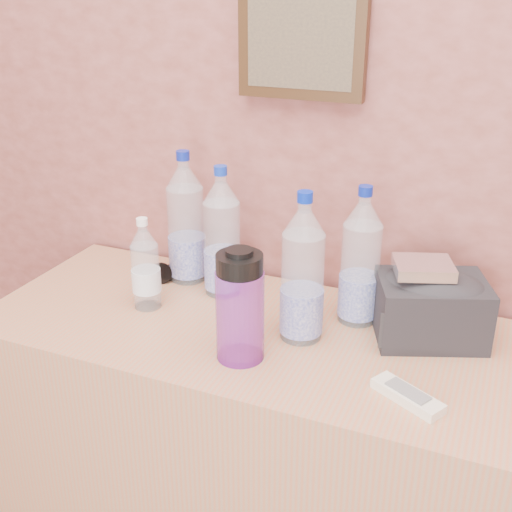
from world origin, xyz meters
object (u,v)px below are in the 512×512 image
at_px(sunglasses, 175,273).
at_px(foil_packet, 423,267).
at_px(nalgene_bottle, 240,306).
at_px(dresser, 256,465).
at_px(pet_large_b, 186,224).
at_px(toiletry_bag, 431,306).
at_px(ac_remote, 407,396).
at_px(pet_large_a, 222,238).
at_px(pet_large_d, 303,276).
at_px(pet_small, 146,269).
at_px(pet_large_c, 360,263).

xyz_separation_m(sunglasses, foil_packet, (0.64, -0.05, 0.15)).
bearing_deg(nalgene_bottle, dresser, 97.02).
relative_size(pet_large_b, toiletry_bag, 1.50).
height_order(sunglasses, ac_remote, sunglasses).
distance_m(pet_large_b, nalgene_bottle, 0.41).
distance_m(pet_large_a, foil_packet, 0.49).
distance_m(pet_large_a, nalgene_bottle, 0.31).
bearing_deg(pet_large_d, pet_small, -178.55).
bearing_deg(pet_small, ac_remote, -11.73).
bearing_deg(sunglasses, dresser, -58.20).
height_order(pet_large_d, nalgene_bottle, pet_large_d).
bearing_deg(sunglasses, pet_large_a, -36.74).
bearing_deg(dresser, pet_large_b, 147.45).
xyz_separation_m(pet_large_b, pet_small, (-0.02, -0.18, -0.05)).
bearing_deg(pet_large_a, pet_large_d, -27.44).
relative_size(pet_small, toiletry_bag, 0.99).
bearing_deg(toiletry_bag, sunglasses, 155.51).
height_order(pet_large_a, toiletry_bag, pet_large_a).
height_order(pet_large_a, pet_large_c, pet_large_a).
xyz_separation_m(pet_large_d, ac_remote, (0.26, -0.15, -0.14)).
bearing_deg(pet_large_b, nalgene_bottle, -46.15).
relative_size(ac_remote, toiletry_bag, 0.63).
relative_size(pet_large_a, foil_packet, 2.71).
bearing_deg(pet_small, sunglasses, 94.77).
relative_size(pet_large_c, ac_remote, 2.23).
distance_m(dresser, pet_large_c, 0.59).
bearing_deg(pet_large_b, foil_packet, -6.41).
distance_m(dresser, toiletry_bag, 0.61).
xyz_separation_m(pet_large_b, toiletry_bag, (0.63, -0.06, -0.07)).
height_order(dresser, pet_large_a, pet_large_a).
height_order(pet_large_a, ac_remote, pet_large_a).
relative_size(pet_large_c, nalgene_bottle, 1.32).
xyz_separation_m(sunglasses, toiletry_bag, (0.66, -0.04, 0.06)).
relative_size(dresser, pet_small, 5.64).
xyz_separation_m(pet_small, nalgene_bottle, (0.30, -0.12, 0.02)).
xyz_separation_m(pet_large_d, sunglasses, (-0.40, 0.15, -0.13)).
xyz_separation_m(pet_large_a, nalgene_bottle, (0.16, -0.26, -0.02)).
xyz_separation_m(dresser, pet_large_b, (-0.27, 0.17, 0.55)).
bearing_deg(toiletry_bag, pet_small, 169.06).
bearing_deg(pet_large_b, toiletry_bag, -5.51).
distance_m(pet_small, sunglasses, 0.18).
bearing_deg(ac_remote, pet_large_a, -179.42).
height_order(nalgene_bottle, ac_remote, nalgene_bottle).
bearing_deg(toiletry_bag, pet_large_a, 156.06).
height_order(dresser, ac_remote, ac_remote).
bearing_deg(nalgene_bottle, foil_packet, 34.71).
height_order(sunglasses, toiletry_bag, toiletry_bag).
xyz_separation_m(dresser, toiletry_bag, (0.37, 0.11, 0.48)).
bearing_deg(ac_remote, pet_small, -162.99).
bearing_deg(pet_large_a, dresser, -42.40).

